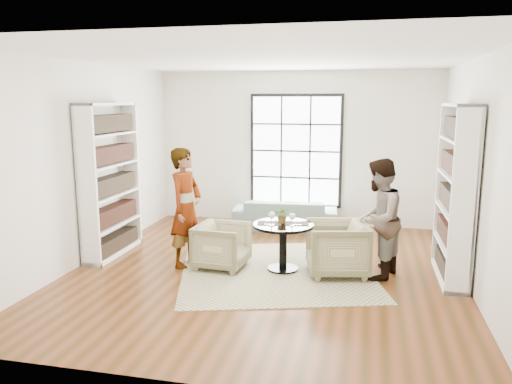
% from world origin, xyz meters
% --- Properties ---
extents(ground, '(6.00, 6.00, 0.00)m').
position_xyz_m(ground, '(0.00, 0.00, 0.00)').
color(ground, brown).
extents(room_shell, '(6.00, 6.01, 6.00)m').
position_xyz_m(room_shell, '(0.00, 0.54, 1.26)').
color(room_shell, silver).
rests_on(room_shell, ground).
extents(rug, '(3.33, 3.33, 0.01)m').
position_xyz_m(rug, '(0.15, 0.04, 0.01)').
color(rug, tan).
rests_on(rug, ground).
extents(pedestal_table, '(0.87, 0.87, 0.70)m').
position_xyz_m(pedestal_table, '(0.24, 0.09, 0.51)').
color(pedestal_table, black).
rests_on(pedestal_table, ground).
extents(sofa, '(2.02, 0.93, 0.57)m').
position_xyz_m(sofa, '(-0.11, 2.45, 0.29)').
color(sofa, slate).
rests_on(sofa, ground).
extents(armchair_left, '(0.79, 0.77, 0.67)m').
position_xyz_m(armchair_left, '(-0.65, 0.02, 0.33)').
color(armchair_left, tan).
rests_on(armchair_left, ground).
extents(armchair_right, '(0.99, 0.97, 0.76)m').
position_xyz_m(armchair_right, '(1.01, 0.10, 0.38)').
color(armchair_right, tan).
rests_on(armchair_right, ground).
extents(person_left, '(0.54, 0.71, 1.76)m').
position_xyz_m(person_left, '(-1.20, 0.02, 0.88)').
color(person_left, gray).
rests_on(person_left, ground).
extents(person_right, '(0.86, 0.97, 1.67)m').
position_xyz_m(person_right, '(1.56, 0.10, 0.83)').
color(person_right, gray).
rests_on(person_right, ground).
extents(placemat_left, '(0.37, 0.31, 0.01)m').
position_xyz_m(placemat_left, '(0.04, 0.08, 0.70)').
color(placemat_left, '#282723').
rests_on(placemat_left, pedestal_table).
extents(placemat_right, '(0.37, 0.31, 0.01)m').
position_xyz_m(placemat_right, '(0.43, 0.15, 0.70)').
color(placemat_right, '#282723').
rests_on(placemat_right, pedestal_table).
extents(cutlery_left, '(0.17, 0.24, 0.01)m').
position_xyz_m(cutlery_left, '(0.04, 0.08, 0.71)').
color(cutlery_left, silver).
rests_on(cutlery_left, placemat_left).
extents(cutlery_right, '(0.17, 0.24, 0.01)m').
position_xyz_m(cutlery_right, '(0.43, 0.15, 0.71)').
color(cutlery_right, silver).
rests_on(cutlery_right, placemat_right).
extents(wine_glass_left, '(0.09, 0.09, 0.21)m').
position_xyz_m(wine_glass_left, '(0.10, -0.05, 0.84)').
color(wine_glass_left, silver).
rests_on(wine_glass_left, pedestal_table).
extents(wine_glass_right, '(0.09, 0.09, 0.19)m').
position_xyz_m(wine_glass_right, '(0.39, -0.02, 0.83)').
color(wine_glass_right, silver).
rests_on(wine_glass_right, pedestal_table).
extents(flower_centerpiece, '(0.21, 0.19, 0.23)m').
position_xyz_m(flower_centerpiece, '(0.23, 0.14, 0.81)').
color(flower_centerpiece, gray).
rests_on(flower_centerpiece, pedestal_table).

